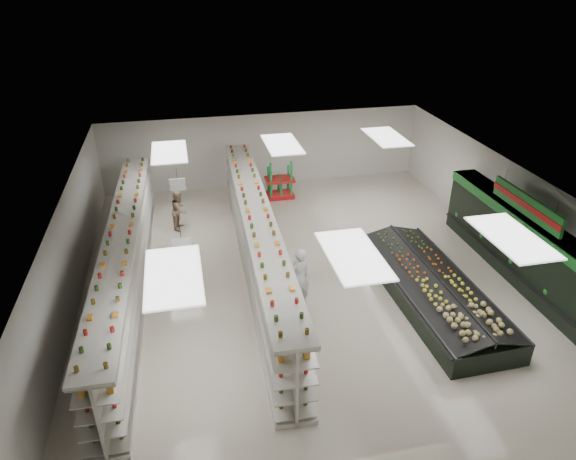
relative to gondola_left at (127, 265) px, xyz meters
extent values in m
plane|color=beige|center=(5.51, -0.37, -0.98)|extent=(16.00, 16.00, 0.00)
cube|color=white|center=(5.51, -0.37, 2.22)|extent=(14.00, 16.00, 0.02)
cube|color=white|center=(5.51, 7.63, 0.62)|extent=(14.00, 0.02, 3.20)
cube|color=white|center=(5.51, -8.37, 0.62)|extent=(14.00, 0.02, 3.20)
cube|color=white|center=(-1.49, -0.37, 0.62)|extent=(0.02, 16.00, 3.20)
cube|color=white|center=(12.51, -0.37, 0.62)|extent=(0.02, 16.00, 3.20)
cube|color=black|center=(12.06, -1.87, 0.12)|extent=(0.80, 8.00, 2.20)
cube|color=#1D6F28|center=(12.04, -1.87, 1.07)|extent=(0.85, 8.00, 0.30)
cube|color=black|center=(11.81, -1.87, -0.43)|extent=(0.55, 7.80, 0.15)
cube|color=beige|center=(11.91, -1.87, 0.37)|extent=(0.45, 7.70, 0.03)
cube|color=beige|center=(11.91, -1.87, 0.67)|extent=(0.45, 7.70, 0.03)
cube|color=white|center=(1.71, -2.37, 1.77)|extent=(0.50, 0.06, 0.40)
cube|color=red|center=(1.71, -2.37, 1.77)|extent=(0.52, 0.02, 0.12)
cylinder|color=black|center=(1.71, -2.37, 2.07)|extent=(0.01, 0.01, 0.50)
cube|color=white|center=(1.71, 1.63, 1.77)|extent=(0.50, 0.06, 0.40)
cube|color=red|center=(1.71, 1.63, 1.77)|extent=(0.52, 0.02, 0.12)
cylinder|color=black|center=(1.71, 1.63, 2.07)|extent=(0.01, 0.01, 0.50)
cube|color=#1D6F28|center=(11.76, -1.87, 1.67)|extent=(0.10, 3.20, 0.60)
cube|color=red|center=(11.70, -1.87, 1.67)|extent=(0.03, 3.20, 0.18)
cylinder|color=black|center=(11.76, -3.07, 2.07)|extent=(0.01, 0.01, 0.50)
cylinder|color=black|center=(11.76, -0.67, 2.07)|extent=(0.01, 0.01, 0.50)
cube|color=silver|center=(0.00, 0.00, -0.92)|extent=(1.26, 12.39, 0.12)
cube|color=silver|center=(0.00, 0.00, 0.05)|extent=(0.40, 12.37, 2.06)
cube|color=silver|center=(0.00, 0.00, 1.12)|extent=(1.26, 12.39, 0.08)
cube|color=beige|center=(-0.24, 0.01, -0.80)|extent=(0.78, 12.28, 0.03)
cube|color=beige|center=(-0.24, 0.01, -0.35)|extent=(0.78, 12.28, 0.03)
cube|color=beige|center=(-0.24, 0.01, 0.10)|extent=(0.78, 12.28, 0.03)
cube|color=beige|center=(-0.24, 0.01, 0.55)|extent=(0.78, 12.28, 0.03)
cube|color=beige|center=(-0.24, 0.01, 1.01)|extent=(0.78, 12.28, 0.03)
cube|color=beige|center=(0.24, -0.01, -0.80)|extent=(0.78, 12.28, 0.03)
cube|color=beige|center=(0.24, -0.01, -0.35)|extent=(0.78, 12.28, 0.03)
cube|color=beige|center=(0.24, -0.01, 0.10)|extent=(0.78, 12.28, 0.03)
cube|color=beige|center=(0.24, -0.01, 0.55)|extent=(0.78, 12.28, 0.03)
cube|color=beige|center=(0.24, -0.01, 1.01)|extent=(0.78, 12.28, 0.03)
cube|color=silver|center=(4.01, 0.29, -0.92)|extent=(1.36, 12.87, 0.13)
cube|color=silver|center=(4.01, 0.29, 0.09)|extent=(0.46, 12.84, 2.14)
cube|color=silver|center=(4.01, 0.29, 1.20)|extent=(1.36, 12.87, 0.09)
cube|color=beige|center=(3.76, 0.30, -0.79)|extent=(0.87, 12.75, 0.03)
cube|color=beige|center=(3.76, 0.30, -0.32)|extent=(0.87, 12.75, 0.03)
cube|color=beige|center=(3.76, 0.30, 0.14)|extent=(0.87, 12.75, 0.03)
cube|color=beige|center=(3.76, 0.30, 0.61)|extent=(0.87, 12.75, 0.03)
cube|color=beige|center=(3.76, 0.30, 1.08)|extent=(0.87, 12.75, 0.03)
cube|color=beige|center=(4.25, 0.28, -0.79)|extent=(0.87, 12.75, 0.03)
cube|color=beige|center=(4.25, 0.28, -0.32)|extent=(0.87, 12.75, 0.03)
cube|color=beige|center=(4.25, 0.28, 0.14)|extent=(0.87, 12.75, 0.03)
cube|color=beige|center=(4.25, 0.28, 0.61)|extent=(0.87, 12.75, 0.03)
cube|color=beige|center=(4.25, 0.28, 1.08)|extent=(0.87, 12.75, 0.03)
cube|color=black|center=(8.82, -2.32, -0.66)|extent=(2.32, 6.44, 0.64)
cube|color=#262626|center=(7.77, -2.34, -0.33)|extent=(0.18, 6.39, 0.05)
cube|color=#262626|center=(9.88, -2.30, -0.33)|extent=(0.18, 6.39, 0.05)
cube|color=black|center=(8.25, -2.33, -0.24)|extent=(1.31, 6.32, 0.33)
cube|color=black|center=(9.39, -2.31, -0.24)|extent=(1.31, 6.32, 0.33)
cube|color=#262626|center=(8.82, -2.32, -0.14)|extent=(0.17, 6.30, 0.23)
cube|color=red|center=(5.88, 5.99, -0.89)|extent=(1.16, 0.78, 0.19)
cube|color=red|center=(5.88, 5.99, -0.17)|extent=(1.21, 0.82, 0.10)
imported|color=white|center=(4.89, -1.75, -0.03)|extent=(0.81, 0.68, 1.91)
imported|color=tan|center=(1.63, 3.99, -0.22)|extent=(0.67, 0.85, 1.53)
camera|label=1|loc=(1.95, -13.79, 8.12)|focal=32.00mm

